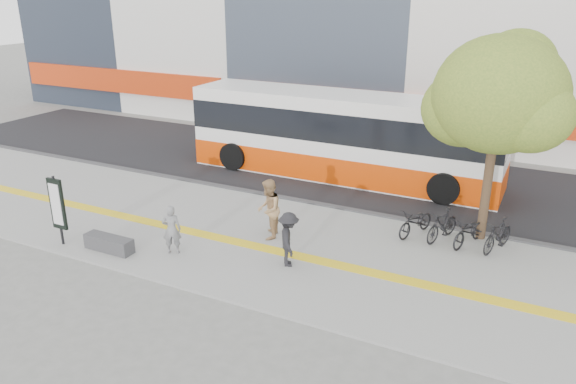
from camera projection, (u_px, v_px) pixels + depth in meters
The scene contains 13 objects.
ground at pixel (205, 254), 16.49m from camera, with size 120.00×120.00×0.00m, color slate.
sidewalk at pixel (232, 234), 17.74m from camera, with size 40.00×7.00×0.08m, color gray.
tactile_strip at pixel (223, 239), 17.30m from camera, with size 40.00×0.45×0.01m, color yellow.
street at pixel (323, 169), 24.02m from camera, with size 40.00×8.00×0.06m, color black.
curb at pixel (281, 198), 20.66m from camera, with size 40.00×0.25×0.14m, color #323234.
bench at pixel (109, 244), 16.47m from camera, with size 1.60×0.45×0.45m, color #323234.
signboard at pixel (57, 205), 16.51m from camera, with size 0.55×0.10×2.20m.
street_tree at pixel (499, 97), 15.94m from camera, with size 4.40×3.80×6.31m.
bus at pixel (343, 138), 22.60m from camera, with size 12.80×3.03×3.41m.
bicycle_row at pixel (454, 228), 16.93m from camera, with size 3.53×1.80×0.99m.
seated_woman at pixel (172, 230), 16.15m from camera, with size 0.55×0.36×1.50m, color black.
pedestrian_tan at pixel (269, 209), 17.08m from camera, with size 0.93×0.72×1.91m, color tan.
pedestrian_dark at pixel (289, 239), 15.43m from camera, with size 1.02×0.59×1.58m, color black.
Camera 1 is at (8.85, -12.12, 7.52)m, focal length 34.45 mm.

